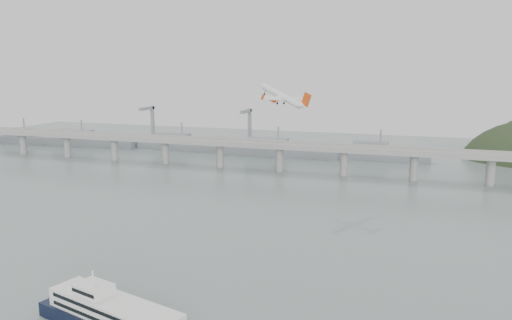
% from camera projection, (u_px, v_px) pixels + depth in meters
% --- Properties ---
extents(ground, '(900.00, 900.00, 0.00)m').
position_uv_depth(ground, '(211.00, 275.00, 193.67)').
color(ground, slate).
rests_on(ground, ground).
extents(bridge, '(800.00, 22.00, 23.90)m').
position_uv_depth(bridge, '(316.00, 151.00, 377.08)').
color(bridge, gray).
rests_on(bridge, ground).
extents(distant_fleet, '(453.00, 60.90, 40.00)m').
position_uv_depth(distant_fleet, '(175.00, 144.00, 488.54)').
color(distant_fleet, slate).
rests_on(distant_fleet, ground).
extents(ferry, '(92.55, 34.34, 17.77)m').
position_uv_depth(ferry, '(115.00, 317.00, 151.20)').
color(ferry, black).
rests_on(ferry, ground).
extents(airliner, '(37.31, 35.59, 16.49)m').
position_uv_depth(airliner, '(283.00, 97.00, 282.16)').
color(airliner, white).
rests_on(airliner, ground).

